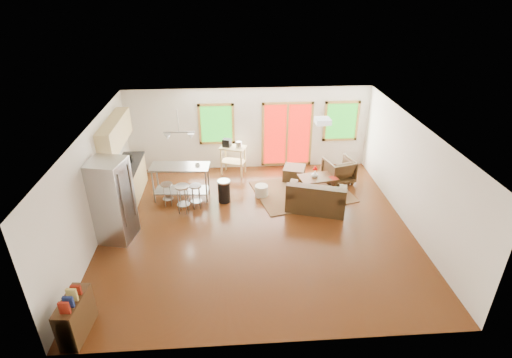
{
  "coord_description": "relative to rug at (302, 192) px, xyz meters",
  "views": [
    {
      "loc": [
        -0.6,
        -8.24,
        5.65
      ],
      "look_at": [
        0.0,
        0.3,
        1.2
      ],
      "focal_mm": 28.0,
      "sensor_mm": 36.0,
      "label": 1
    }
  ],
  "objects": [
    {
      "name": "pouf",
      "position": [
        -1.19,
        -0.13,
        0.15
      ],
      "size": [
        0.46,
        0.46,
        0.32
      ],
      "primitive_type": "cylinder",
      "rotation": [
        0.0,
        0.0,
        0.3
      ],
      "color": "beige",
      "rests_on": "floor"
    },
    {
      "name": "kitchen_cart",
      "position": [
        -1.97,
        1.33,
        0.77
      ],
      "size": [
        0.87,
        0.71,
        1.15
      ],
      "rotation": [
        0.0,
        0.0,
        -0.35
      ],
      "color": "tan",
      "rests_on": "floor"
    },
    {
      "name": "ottoman",
      "position": [
        -0.11,
        0.81,
        0.19
      ],
      "size": [
        0.77,
        0.77,
        0.41
      ],
      "primitive_type": "cube",
      "rotation": [
        0.0,
        0.0,
        -0.29
      ],
      "color": "black",
      "rests_on": "floor"
    },
    {
      "name": "bar_stool_b",
      "position": [
        -3.3,
        -0.85,
        0.57
      ],
      "size": [
        0.43,
        0.43,
        0.79
      ],
      "rotation": [
        0.0,
        0.0,
        -0.16
      ],
      "color": "#B7BABC",
      "rests_on": "floor"
    },
    {
      "name": "bar_stool_c",
      "position": [
        -2.98,
        -0.65,
        0.49
      ],
      "size": [
        0.38,
        0.38,
        0.68
      ],
      "rotation": [
        0.0,
        0.0,
        0.21
      ],
      "color": "#B7BABC",
      "rests_on": "floor"
    },
    {
      "name": "floor",
      "position": [
        -1.43,
        -1.7,
        -0.02
      ],
      "size": [
        7.5,
        7.0,
        0.02
      ],
      "primitive_type": "cube",
      "color": "#381A0A",
      "rests_on": "ground"
    },
    {
      "name": "pendant_light",
      "position": [
        -3.33,
        -0.2,
        1.88
      ],
      "size": [
        0.8,
        0.18,
        0.79
      ],
      "color": "gray",
      "rests_on": "ceiling"
    },
    {
      "name": "window_left",
      "position": [
        -2.43,
        1.76,
        1.49
      ],
      "size": [
        1.1,
        0.05,
        1.3
      ],
      "color": "#166113",
      "rests_on": "back_wall"
    },
    {
      "name": "left_wall",
      "position": [
        -5.19,
        -1.7,
        1.29
      ],
      "size": [
        0.02,
        7.0,
        2.6
      ],
      "primitive_type": "cube",
      "color": "silver",
      "rests_on": "ground"
    },
    {
      "name": "cup",
      "position": [
        -2.93,
        -0.12,
        1.0
      ],
      "size": [
        0.16,
        0.14,
        0.14
      ],
      "primitive_type": "imported",
      "rotation": [
        0.0,
        0.0,
        0.28
      ],
      "color": "white",
      "rests_on": "island"
    },
    {
      "name": "island",
      "position": [
        -3.41,
        -0.12,
        0.68
      ],
      "size": [
        1.63,
        0.76,
        1.0
      ],
      "rotation": [
        0.0,
        0.0,
        -0.08
      ],
      "color": "#B7BABC",
      "rests_on": "floor"
    },
    {
      "name": "window_right",
      "position": [
        1.47,
        1.76,
        1.49
      ],
      "size": [
        1.1,
        0.05,
        1.3
      ],
      "color": "#166113",
      "rests_on": "back_wall"
    },
    {
      "name": "french_doors",
      "position": [
        -0.23,
        1.76,
        1.09
      ],
      "size": [
        1.6,
        0.05,
        2.1
      ],
      "color": "red",
      "rests_on": "back_wall"
    },
    {
      "name": "coffee_table",
      "position": [
        0.46,
        0.1,
        0.35
      ],
      "size": [
        1.15,
        0.81,
        0.42
      ],
      "rotation": [
        0.0,
        0.0,
        0.17
      ],
      "color": "#382311",
      "rests_on": "floor"
    },
    {
      "name": "ceiling",
      "position": [
        -1.43,
        -1.7,
        2.6
      ],
      "size": [
        7.5,
        7.0,
        0.02
      ],
      "primitive_type": "cube",
      "color": "white",
      "rests_on": "ground"
    },
    {
      "name": "loveseat",
      "position": [
        0.2,
        -0.95,
        0.31
      ],
      "size": [
        1.72,
        1.3,
        0.82
      ],
      "rotation": [
        0.0,
        0.0,
        -0.31
      ],
      "color": "black",
      "rests_on": "floor"
    },
    {
      "name": "armchair",
      "position": [
        1.19,
        0.59,
        0.39
      ],
      "size": [
        0.96,
        0.93,
        0.81
      ],
      "primitive_type": "imported",
      "rotation": [
        0.0,
        0.0,
        3.42
      ],
      "color": "black",
      "rests_on": "floor"
    },
    {
      "name": "trash_can",
      "position": [
        -2.24,
        -0.36,
        0.31
      ],
      "size": [
        0.42,
        0.42,
        0.64
      ],
      "rotation": [
        0.0,
        0.0,
        0.24
      ],
      "color": "black",
      "rests_on": "floor"
    },
    {
      "name": "bookshelf",
      "position": [
        -4.78,
        -4.74,
        0.38
      ],
      "size": [
        0.42,
        0.88,
        1.01
      ],
      "rotation": [
        0.0,
        0.0,
        -0.1
      ],
      "color": "#382311",
      "rests_on": "floor"
    },
    {
      "name": "front_wall",
      "position": [
        -1.43,
        -5.21,
        1.29
      ],
      "size": [
        7.5,
        0.02,
        2.6
      ],
      "primitive_type": "cube",
      "color": "silver",
      "rests_on": "ground"
    },
    {
      "name": "refrigerator",
      "position": [
        -4.77,
        -1.87,
        0.99
      ],
      "size": [
        0.95,
        0.94,
        2.0
      ],
      "rotation": [
        0.0,
        0.0,
        -0.23
      ],
      "color": "#B7BABC",
      "rests_on": "floor"
    },
    {
      "name": "cabinets",
      "position": [
        -4.92,
        0.01,
        0.91
      ],
      "size": [
        0.64,
        2.24,
        2.3
      ],
      "color": "tan",
      "rests_on": "floor"
    },
    {
      "name": "bar_stool_a",
      "position": [
        -3.76,
        -0.45,
        0.48
      ],
      "size": [
        0.34,
        0.34,
        0.66
      ],
      "rotation": [
        0.0,
        0.0,
        0.12
      ],
      "color": "#B7BABC",
      "rests_on": "floor"
    },
    {
      "name": "ceiling_flush",
      "position": [
        0.17,
        -1.1,
        2.52
      ],
      "size": [
        0.35,
        0.35,
        0.12
      ],
      "primitive_type": "cube",
      "color": "white",
      "rests_on": "ceiling"
    },
    {
      "name": "back_wall",
      "position": [
        -1.43,
        1.81,
        1.29
      ],
      "size": [
        7.5,
        0.02,
        2.6
      ],
      "primitive_type": "cube",
      "color": "silver",
      "rests_on": "ground"
    },
    {
      "name": "vase",
      "position": [
        0.37,
        0.12,
        0.51
      ],
      "size": [
        0.23,
        0.23,
        0.34
      ],
      "rotation": [
        0.0,
        0.0,
        -0.17
      ],
      "color": "silver",
      "rests_on": "coffee_table"
    },
    {
      "name": "right_wall",
      "position": [
        2.33,
        -1.7,
        1.29
      ],
      "size": [
        0.02,
        7.0,
        2.6
      ],
      "primitive_type": "cube",
      "color": "silver",
      "rests_on": "ground"
    },
    {
      "name": "book",
      "position": [
        0.79,
        -0.02,
        0.52
      ],
      "size": [
        0.2,
        0.08,
        0.27
      ],
      "primitive_type": "imported",
      "rotation": [
        0.0,
        0.0,
        0.31
      ],
      "color": "maroon",
      "rests_on": "coffee_table"
    },
    {
      "name": "rug",
      "position": [
        0.0,
        0.0,
        0.0
      ],
      "size": [
        3.0,
        2.55,
        0.03
      ],
      "primitive_type": "cube",
      "rotation": [
        0.0,
        0.0,
        0.23
      ],
      "color": "#465D35",
      "rests_on": "floor"
    }
  ]
}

